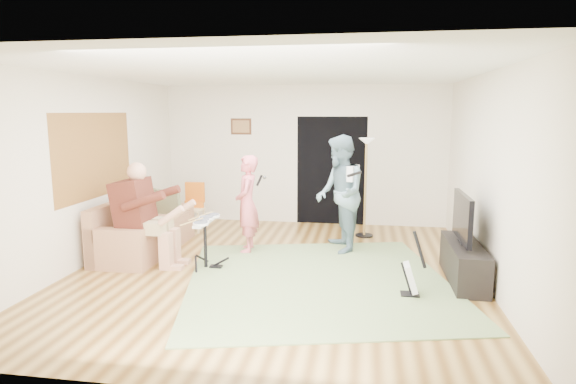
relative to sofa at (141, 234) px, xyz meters
The scene contains 19 objects.
floor 2.39m from the sofa, 14.87° to the right, with size 6.00×6.00×0.00m, color brown.
walls 2.60m from the sofa, 14.87° to the right, with size 5.50×6.00×2.70m, color beige, non-canonical shape.
ceiling 3.39m from the sofa, 14.87° to the right, with size 6.00×6.00×0.00m, color white.
window_blinds 1.41m from the sofa, 137.83° to the right, with size 2.05×2.05×0.00m, color #9A682F.
doorway 3.79m from the sofa, 39.95° to the left, with size 2.10×2.10×0.00m, color black.
picture_frame 3.06m from the sofa, 66.35° to the left, with size 0.42×0.03×0.32m, color #3F2314.
area_rug 3.07m from the sofa, 17.75° to the right, with size 3.33×3.48×0.02m, color #69834F.
sofa is the anchor object (origin of this frame).
drummer 0.84m from the sofa, 55.99° to the right, with size 0.97×0.54×1.49m.
drum_kit 1.45m from the sofa, 26.70° to the right, with size 0.40×0.72×0.74m.
singer 1.77m from the sofa, ahead, with size 0.56×0.37×1.53m, color #DD606C.
microphone 2.08m from the sofa, ahead, with size 0.06×0.06×0.24m, color black, non-canonical shape.
guitarist 3.21m from the sofa, ahead, with size 0.89×0.70×1.84m, color slate.
guitar_held 3.48m from the sofa, ahead, with size 0.12×0.60×0.26m, color white, non-canonical shape.
guitar_spare 4.26m from the sofa, 17.38° to the right, with size 0.29×0.26×0.81m.
torchiere_lamp 3.92m from the sofa, 23.12° to the left, with size 0.31×0.31×1.74m.
dining_chair 1.44m from the sofa, 75.64° to the left, with size 0.38×0.40×0.89m.
tv_cabinet 4.83m from the sofa, ahead, with size 0.40×1.40×0.50m, color black.
television 4.82m from the sofa, ahead, with size 0.06×1.00×0.60m, color black.
Camera 1 is at (1.19, -6.33, 2.19)m, focal length 30.00 mm.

